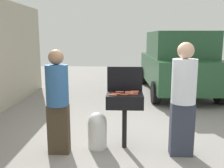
{
  "coord_description": "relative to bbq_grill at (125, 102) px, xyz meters",
  "views": [
    {
      "loc": [
        0.08,
        -3.99,
        1.84
      ],
      "look_at": [
        -0.13,
        0.52,
        1.0
      ],
      "focal_mm": 40.22,
      "sensor_mm": 36.0,
      "label": 1
    }
  ],
  "objects": [
    {
      "name": "ground_plane",
      "position": [
        -0.1,
        -0.02,
        -0.79
      ],
      "size": [
        24.0,
        24.0,
        0.0
      ],
      "primitive_type": "plane",
      "color": "gray"
    },
    {
      "name": "bbq_grill",
      "position": [
        0.0,
        0.0,
        0.0
      ],
      "size": [
        0.6,
        0.44,
        0.93
      ],
      "color": "black",
      "rests_on": "ground"
    },
    {
      "name": "grill_lid_open",
      "position": [
        0.0,
        0.22,
        0.35
      ],
      "size": [
        0.6,
        0.05,
        0.42
      ],
      "primitive_type": "cube",
      "color": "black",
      "rests_on": "bbq_grill"
    },
    {
      "name": "hot_dog_0",
      "position": [
        -0.16,
        -0.05,
        0.16
      ],
      "size": [
        0.13,
        0.03,
        0.03
      ],
      "primitive_type": "cylinder",
      "rotation": [
        0.0,
        1.57,
        0.04
      ],
      "color": "#AD4228",
      "rests_on": "bbq_grill"
    },
    {
      "name": "hot_dog_1",
      "position": [
        0.14,
        -0.08,
        0.16
      ],
      "size": [
        0.13,
        0.03,
        0.03
      ],
      "primitive_type": "cylinder",
      "rotation": [
        0.0,
        1.57,
        -0.03
      ],
      "color": "#B74C33",
      "rests_on": "bbq_grill"
    },
    {
      "name": "hot_dog_2",
      "position": [
        0.07,
        0.09,
        0.16
      ],
      "size": [
        0.13,
        0.03,
        0.03
      ],
      "primitive_type": "cylinder",
      "rotation": [
        0.0,
        1.57,
        -0.06
      ],
      "color": "#C6593D",
      "rests_on": "bbq_grill"
    },
    {
      "name": "hot_dog_3",
      "position": [
        -0.13,
        -0.08,
        0.16
      ],
      "size": [
        0.13,
        0.04,
        0.03
      ],
      "primitive_type": "cylinder",
      "rotation": [
        0.0,
        1.57,
        0.1
      ],
      "color": "#B74C33",
      "rests_on": "bbq_grill"
    },
    {
      "name": "hot_dog_4",
      "position": [
        0.15,
        0.05,
        0.16
      ],
      "size": [
        0.13,
        0.04,
        0.03
      ],
      "primitive_type": "cylinder",
      "rotation": [
        0.0,
        1.57,
        -0.08
      ],
      "color": "#C6593D",
      "rests_on": "bbq_grill"
    },
    {
      "name": "hot_dog_5",
      "position": [
        0.07,
        -0.01,
        0.16
      ],
      "size": [
        0.13,
        0.03,
        0.03
      ],
      "primitive_type": "cylinder",
      "rotation": [
        0.0,
        1.57,
        -0.03
      ],
      "color": "#C6593D",
      "rests_on": "bbq_grill"
    },
    {
      "name": "hot_dog_6",
      "position": [
        -0.08,
        0.08,
        0.16
      ],
      "size": [
        0.13,
        0.03,
        0.03
      ],
      "primitive_type": "cylinder",
      "rotation": [
        0.0,
        1.57,
        -0.06
      ],
      "color": "#C6593D",
      "rests_on": "bbq_grill"
    },
    {
      "name": "hot_dog_7",
      "position": [
        0.17,
        0.13,
        0.16
      ],
      "size": [
        0.13,
        0.04,
        0.03
      ],
      "primitive_type": "cylinder",
      "rotation": [
        0.0,
        1.57,
        0.07
      ],
      "color": "#C6593D",
      "rests_on": "bbq_grill"
    },
    {
      "name": "hot_dog_8",
      "position": [
        -0.01,
        -0.11,
        0.16
      ],
      "size": [
        0.13,
        0.04,
        0.03
      ],
      "primitive_type": "cylinder",
      "rotation": [
        0.0,
        1.57,
        -0.08
      ],
      "color": "#B74C33",
      "rests_on": "bbq_grill"
    },
    {
      "name": "hot_dog_9",
      "position": [
        -0.19,
        -0.16,
        0.16
      ],
      "size": [
        0.13,
        0.03,
        0.03
      ],
      "primitive_type": "cylinder",
      "rotation": [
        0.0,
        1.57,
        -0.04
      ],
      "color": "#C6593D",
      "rests_on": "bbq_grill"
    },
    {
      "name": "propane_tank",
      "position": [
        -0.45,
        -0.03,
        -0.47
      ],
      "size": [
        0.32,
        0.32,
        0.62
      ],
      "color": "silver",
      "rests_on": "ground"
    },
    {
      "name": "person_left",
      "position": [
        -1.05,
        -0.26,
        0.12
      ],
      "size": [
        0.35,
        0.35,
        1.66
      ],
      "rotation": [
        0.0,
        0.0,
        0.27
      ],
      "color": "#3F3323",
      "rests_on": "ground"
    },
    {
      "name": "person_right",
      "position": [
        0.89,
        -0.24,
        0.18
      ],
      "size": [
        0.37,
        0.37,
        1.77
      ],
      "rotation": [
        0.0,
        0.0,
        3.02
      ],
      "color": "#333847",
      "rests_on": "ground"
    },
    {
      "name": "parked_minivan",
      "position": [
        1.75,
        4.4,
        0.24
      ],
      "size": [
        2.14,
        4.45,
        2.02
      ],
      "rotation": [
        0.0,
        0.0,
        3.17
      ],
      "color": "#234C2D",
      "rests_on": "ground"
    }
  ]
}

